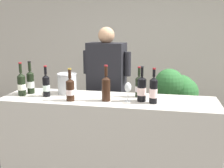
{
  "coord_description": "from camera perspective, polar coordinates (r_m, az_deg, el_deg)",
  "views": [
    {
      "loc": [
        0.54,
        -2.52,
        1.73
      ],
      "look_at": [
        0.04,
        0.0,
        1.16
      ],
      "focal_mm": 42.92,
      "sensor_mm": 36.0,
      "label": 1
    }
  ],
  "objects": [
    {
      "name": "wine_bottle_5",
      "position": [
        2.56,
        -1.2,
        -0.74
      ],
      "size": [
        0.08,
        0.08,
        0.35
      ],
      "color": "black",
      "rests_on": "counter"
    },
    {
      "name": "wine_bottle_7",
      "position": [
        2.51,
        8.81,
        -1.33
      ],
      "size": [
        0.08,
        0.08,
        0.33
      ],
      "color": "black",
      "rests_on": "counter"
    },
    {
      "name": "wine_bottle_6",
      "position": [
        2.81,
        -13.85,
        -0.27
      ],
      "size": [
        0.07,
        0.07,
        0.32
      ],
      "color": "black",
      "rests_on": "counter"
    },
    {
      "name": "ice_bucket",
      "position": [
        2.88,
        -9.55,
        0.14
      ],
      "size": [
        0.21,
        0.21,
        0.22
      ],
      "color": "silver",
      "rests_on": "counter"
    },
    {
      "name": "potted_shrub",
      "position": [
        3.79,
        13.45,
        -2.75
      ],
      "size": [
        0.6,
        0.62,
        1.17
      ],
      "color": "brown",
      "rests_on": "ground_plane"
    },
    {
      "name": "wine_bottle_4",
      "position": [
        2.72,
        5.73,
        -0.47
      ],
      "size": [
        0.07,
        0.07,
        0.31
      ],
      "color": "black",
      "rests_on": "counter"
    },
    {
      "name": "wine_bottle_3",
      "position": [
        2.92,
        -18.72,
        0.04
      ],
      "size": [
        0.08,
        0.08,
        0.35
      ],
      "color": "black",
      "rests_on": "counter"
    },
    {
      "name": "counter",
      "position": [
        2.85,
        -0.85,
        -12.95
      ],
      "size": [
        2.14,
        0.57,
        1.01
      ],
      "primitive_type": "cube",
      "color": "beige",
      "rests_on": "ground_plane"
    },
    {
      "name": "wine_glass",
      "position": [
        2.54,
        3.42,
        -0.89
      ],
      "size": [
        0.07,
        0.07,
        0.19
      ],
      "color": "silver",
      "rests_on": "counter"
    },
    {
      "name": "wine_bottle_1",
      "position": [
        2.6,
        -8.9,
        -1.11
      ],
      "size": [
        0.08,
        0.08,
        0.32
      ],
      "color": "black",
      "rests_on": "counter"
    },
    {
      "name": "wine_bottle_0",
      "position": [
        2.98,
        -16.97,
        0.43
      ],
      "size": [
        0.08,
        0.08,
        0.35
      ],
      "color": "black",
      "rests_on": "counter"
    },
    {
      "name": "wall_back",
      "position": [
        5.16,
        5.19,
        8.76
      ],
      "size": [
        8.0,
        0.1,
        2.8
      ],
      "primitive_type": "cube",
      "color": "beige",
      "rests_on": "ground_plane"
    },
    {
      "name": "person_server",
      "position": [
        3.28,
        -1.14,
        -3.42
      ],
      "size": [
        0.59,
        0.29,
        1.71
      ],
      "color": "black",
      "rests_on": "ground_plane"
    },
    {
      "name": "wine_bottle_2",
      "position": [
        2.57,
        6.35,
        -1.04
      ],
      "size": [
        0.09,
        0.09,
        0.34
      ],
      "color": "black",
      "rests_on": "counter"
    }
  ]
}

